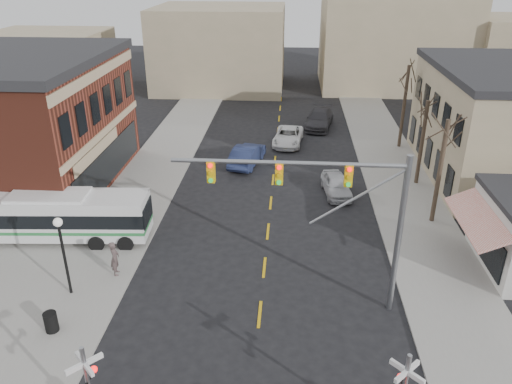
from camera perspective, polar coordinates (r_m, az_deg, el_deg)
ground at (r=23.15m, az=0.09°, el=-16.93°), size 160.00×160.00×0.00m
sidewalk_west at (r=41.59m, az=-11.13°, el=2.95°), size 5.00×60.00×0.12m
sidewalk_east at (r=41.05m, az=15.45°, el=2.18°), size 5.00×60.00×0.12m
tree_east_a at (r=32.84m, az=20.25°, el=2.13°), size 0.28×0.28×6.75m
tree_east_b at (r=38.40m, az=18.43°, el=5.34°), size 0.28×0.28×6.30m
tree_east_c at (r=45.75m, az=16.54°, el=9.29°), size 0.28×0.28×7.20m
transit_bus at (r=31.96m, az=-22.26°, el=-2.49°), size 11.50×3.20×2.93m
traffic_signal_mast at (r=22.40m, az=9.43°, el=-1.00°), size 10.38×0.30×8.00m
street_lamp at (r=25.88m, az=-21.36°, el=-5.18°), size 0.44×0.44×4.28m
trash_bin at (r=25.08m, az=-22.38°, el=-13.57°), size 0.60×0.60×0.97m
car_a at (r=36.24m, az=9.17°, el=0.84°), size 2.28×4.50×1.47m
car_b at (r=40.97m, az=-1.02°, el=4.29°), size 2.89×5.43×1.70m
car_c at (r=45.76m, az=3.70°, el=6.36°), size 2.97×5.47×1.46m
car_d at (r=50.75m, az=7.24°, el=8.27°), size 3.40×6.16×1.69m
pedestrian_near at (r=27.66m, az=-15.84°, el=-7.30°), size 0.59×0.78×1.95m
pedestrian_far at (r=30.87m, az=-17.89°, el=-4.34°), size 0.85×0.94×1.60m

